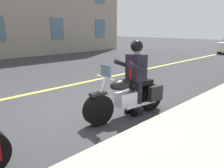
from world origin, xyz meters
The scene contains 4 objects.
ground_plane centered at (0.00, 0.00, 0.00)m, with size 80.00×80.00×0.00m, color #333335.
lane_center_stripe centered at (0.00, -2.00, 0.01)m, with size 60.00×0.16×0.01m, color #E5DB4C.
motorcycle_main centered at (-0.42, 1.33, 0.45)m, with size 2.22×0.79×1.26m.
rider_main centered at (-0.60, 1.35, 1.04)m, with size 0.68×0.61×1.74m.
Camera 1 is at (3.28, 4.46, 1.98)m, focal length 35.24 mm.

